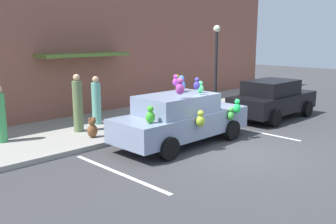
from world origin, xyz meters
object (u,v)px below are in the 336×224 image
object	(u,v)px
pedestrian_walking_past	(0,115)
pedestrian_by_lamp	(96,102)
pedestrian_near_shopfront	(78,105)
parked_sedan_behind	(273,99)
teddy_bear_on_sidewalk	(92,128)
plush_covered_car	(181,118)
street_lamp_post	(216,59)

from	to	relation	value
pedestrian_walking_past	pedestrian_by_lamp	size ratio (longest dim) A/B	1.00
pedestrian_by_lamp	pedestrian_walking_past	bearing A→B (deg)	179.81
pedestrian_near_shopfront	pedestrian_by_lamp	xyz separation A→B (m)	(1.05, 0.49, -0.09)
parked_sedan_behind	teddy_bear_on_sidewalk	distance (m)	7.40
plush_covered_car	pedestrian_near_shopfront	world-z (taller)	plush_covered_car
street_lamp_post	pedestrian_near_shopfront	world-z (taller)	street_lamp_post
parked_sedan_behind	pedestrian_by_lamp	size ratio (longest dim) A/B	2.43
teddy_bear_on_sidewalk	pedestrian_by_lamp	xyz separation A→B (m)	(1.16, 1.46, 0.51)
plush_covered_car	pedestrian_by_lamp	xyz separation A→B (m)	(-0.64, 3.53, 0.15)
pedestrian_walking_past	parked_sedan_behind	bearing A→B (deg)	-21.32
street_lamp_post	pedestrian_by_lamp	distance (m)	5.14
plush_covered_car	teddy_bear_on_sidewalk	distance (m)	2.77
pedestrian_walking_past	pedestrian_near_shopfront	bearing A→B (deg)	-12.24
parked_sedan_behind	street_lamp_post	xyz separation A→B (m)	(-1.25, 1.91, 1.55)
plush_covered_car	teddy_bear_on_sidewalk	world-z (taller)	plush_covered_car
plush_covered_car	pedestrian_by_lamp	size ratio (longest dim) A/B	2.64
pedestrian_near_shopfront	pedestrian_by_lamp	size ratio (longest dim) A/B	1.10
street_lamp_post	pedestrian_near_shopfront	bearing A→B (deg)	168.09
parked_sedan_behind	pedestrian_by_lamp	bearing A→B (deg)	148.58
street_lamp_post	pedestrian_walking_past	size ratio (longest dim) A/B	2.06
parked_sedan_behind	pedestrian_near_shopfront	size ratio (longest dim) A/B	2.20
teddy_bear_on_sidewalk	parked_sedan_behind	bearing A→B (deg)	-16.92
teddy_bear_on_sidewalk	pedestrian_walking_past	bearing A→B (deg)	146.33
parked_sedan_behind	pedestrian_near_shopfront	world-z (taller)	pedestrian_near_shopfront
plush_covered_car	pedestrian_by_lamp	distance (m)	3.59
parked_sedan_behind	pedestrian_walking_past	bearing A→B (deg)	158.68
teddy_bear_on_sidewalk	street_lamp_post	bearing A→B (deg)	-2.34
street_lamp_post	pedestrian_by_lamp	size ratio (longest dim) A/B	2.05
parked_sedan_behind	teddy_bear_on_sidewalk	xyz separation A→B (m)	(-7.07, 2.15, -0.34)
plush_covered_car	parked_sedan_behind	distance (m)	5.26
street_lamp_post	pedestrian_by_lamp	bearing A→B (deg)	159.99
parked_sedan_behind	street_lamp_post	distance (m)	2.76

